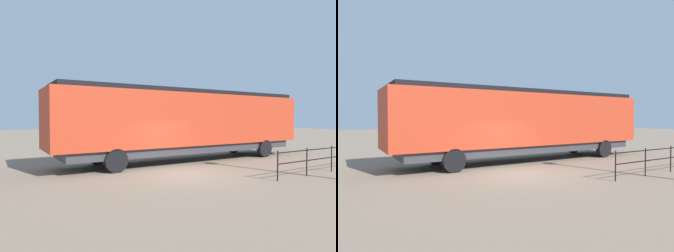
{
  "view_description": "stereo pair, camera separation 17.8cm",
  "coord_description": "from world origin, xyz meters",
  "views": [
    {
      "loc": [
        10.42,
        -7.25,
        2.49
      ],
      "look_at": [
        -0.98,
        -0.19,
        2.13
      ],
      "focal_mm": 30.65,
      "sensor_mm": 36.0,
      "label": 1
    },
    {
      "loc": [
        10.51,
        -7.1,
        2.49
      ],
      "look_at": [
        -0.98,
        -0.19,
        2.13
      ],
      "focal_mm": 30.65,
      "sensor_mm": 36.0,
      "label": 2
    }
  ],
  "objects": [
    {
      "name": "ground_plane",
      "position": [
        0.0,
        0.0,
        0.0
      ],
      "size": [
        120.0,
        120.0,
        0.0
      ],
      "primitive_type": "plane",
      "color": "#84705B"
    },
    {
      "name": "locomotive",
      "position": [
        -3.32,
        3.17,
        2.31
      ],
      "size": [
        3.06,
        15.78,
        4.11
      ],
      "color": "red",
      "rests_on": "ground_plane"
    }
  ]
}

